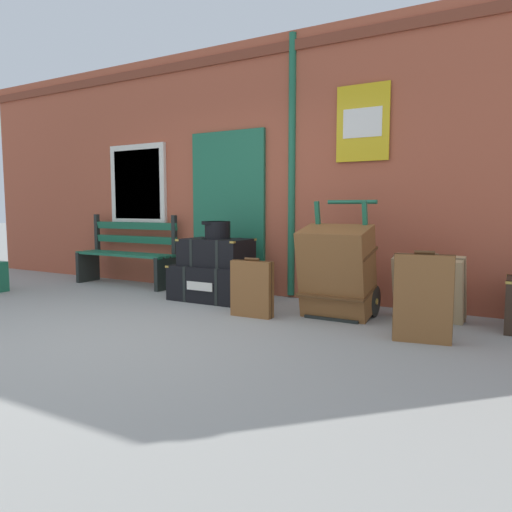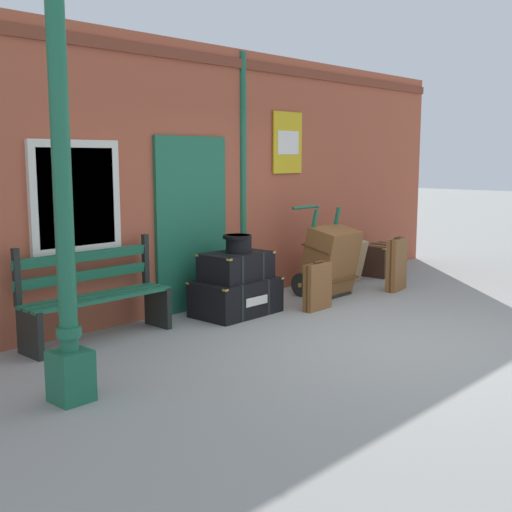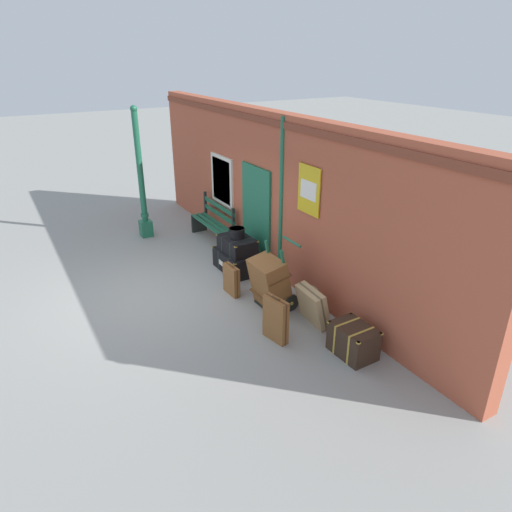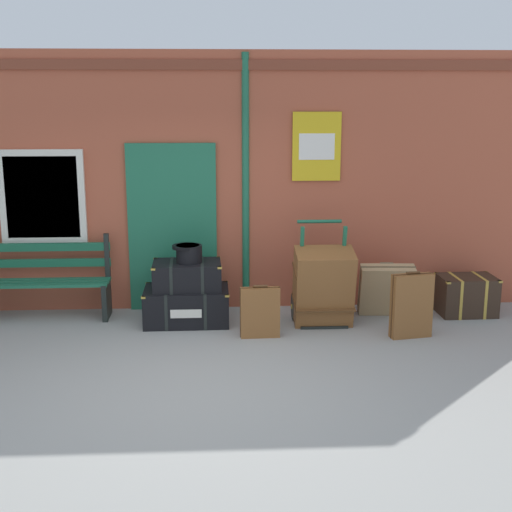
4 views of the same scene
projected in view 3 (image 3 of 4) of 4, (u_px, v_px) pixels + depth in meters
name	position (u px, v px, depth m)	size (l,w,h in m)	color
ground_plane	(154.00, 295.00, 8.69)	(60.00, 60.00, 0.00)	gray
brick_facade	(272.00, 193.00, 9.24)	(10.40, 0.35, 3.20)	#AD5138
lamp_post	(142.00, 189.00, 10.97)	(0.28, 0.28, 3.12)	#1E6647
platform_bench	(214.00, 223.00, 11.01)	(1.60, 0.43, 1.01)	#1E6647
steamer_trunk_base	(237.00, 261.00, 9.59)	(1.02, 0.66, 0.43)	black
steamer_trunk_middle	(237.00, 245.00, 9.43)	(0.83, 0.57, 0.33)	black
round_hatbox	(237.00, 233.00, 9.29)	(0.35, 0.32, 0.21)	black
porters_trolley	(278.00, 291.00, 8.28)	(0.71, 0.61, 1.20)	black
large_brown_trunk	(270.00, 283.00, 8.11)	(0.70, 0.61, 0.95)	brown
suitcase_umber	(313.00, 306.00, 7.67)	(0.68, 0.38, 0.67)	tan
suitcase_cream	(231.00, 280.00, 8.63)	(0.45, 0.14, 0.61)	brown
suitcase_caramel	(276.00, 319.00, 7.21)	(0.48, 0.22, 0.77)	brown
corner_trunk	(353.00, 341.00, 6.91)	(0.70, 0.51, 0.49)	#332319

